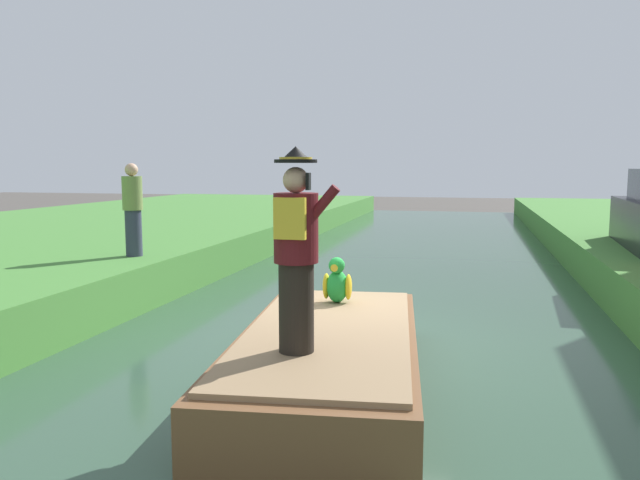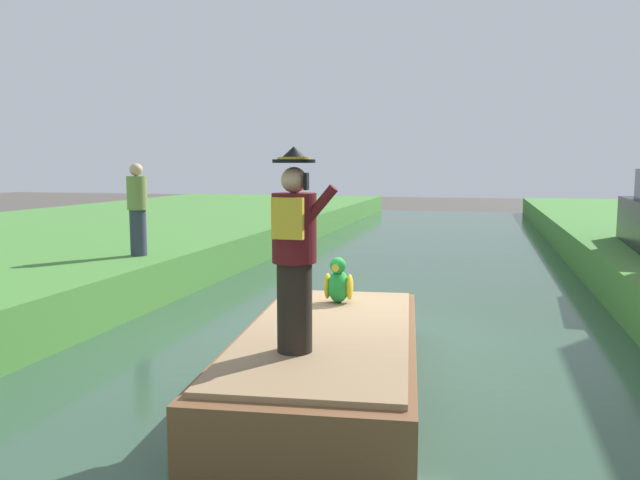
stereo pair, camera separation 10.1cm
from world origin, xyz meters
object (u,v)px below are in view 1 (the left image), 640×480
object	(u,v)px
boat	(328,358)
parrot_plush	(337,283)
person_bystander	(133,209)
person_pirate	(296,251)

from	to	relation	value
boat	parrot_plush	world-z (taller)	parrot_plush
parrot_plush	person_bystander	size ratio (longest dim) A/B	0.36
person_pirate	parrot_plush	xyz separation A→B (m)	(-0.07, 2.05, -0.68)
person_bystander	person_pirate	bearing A→B (deg)	-45.63
boat	person_pirate	world-z (taller)	person_pirate
boat	parrot_plush	bearing A→B (deg)	98.08
boat	parrot_plush	xyz separation A→B (m)	(-0.17, 1.23, 0.55)
boat	person_bystander	xyz separation A→B (m)	(-4.25, 3.41, 1.25)
person_bystander	boat	bearing A→B (deg)	-38.75
person_bystander	parrot_plush	bearing A→B (deg)	-28.19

